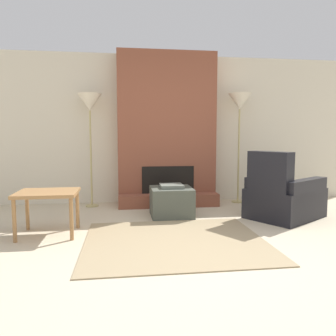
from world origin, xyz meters
TOP-DOWN VIEW (x-y plane):
  - ground_plane at (0.00, 0.00)m, footprint 24.00×24.00m
  - wall_back at (0.00, 2.87)m, footprint 7.00×0.06m
  - fireplace at (0.00, 2.63)m, footprint 1.68×0.64m
  - ottoman at (-0.05, 1.68)m, footprint 0.60×0.59m
  - armchair at (1.51, 1.34)m, footprint 1.28×1.19m
  - side_table at (-1.65, 0.97)m, footprint 0.70×0.58m
  - floor_lamp_left at (-1.29, 2.54)m, footprint 0.40×0.40m
  - floor_lamp_right at (1.28, 2.54)m, footprint 0.40×0.40m
  - area_rug at (-0.18, 0.51)m, footprint 2.01×1.74m

SIDE VIEW (x-z plane):
  - ground_plane at x=0.00m, z-range 0.00..0.00m
  - area_rug at x=-0.18m, z-range 0.00..0.01m
  - ottoman at x=-0.05m, z-range -0.02..0.46m
  - armchair at x=1.51m, z-range -0.20..0.77m
  - side_table at x=-1.65m, z-range 0.19..0.72m
  - fireplace at x=0.00m, z-range -0.06..2.54m
  - wall_back at x=0.00m, z-range 0.00..2.60m
  - floor_lamp_left at x=-1.29m, z-range 0.74..2.61m
  - floor_lamp_right at x=1.28m, z-range 0.76..2.68m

